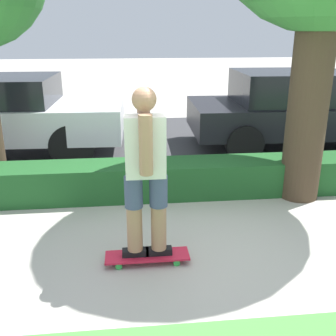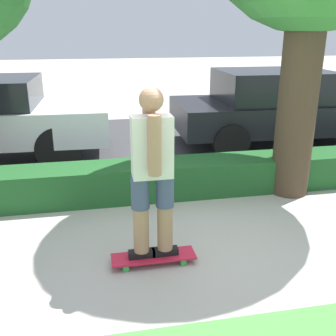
# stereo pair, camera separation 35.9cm
# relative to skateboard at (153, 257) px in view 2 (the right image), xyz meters

# --- Properties ---
(ground_plane) EXTENTS (60.00, 60.00, 0.00)m
(ground_plane) POSITION_rel_skateboard_xyz_m (0.47, 0.08, -0.07)
(ground_plane) COLOR #ADA89E
(street_asphalt) EXTENTS (12.86, 5.00, 0.01)m
(street_asphalt) POSITION_rel_skateboard_xyz_m (0.47, 4.28, -0.06)
(street_asphalt) COLOR #38383A
(street_asphalt) RESTS_ON ground_plane
(hedge_row) EXTENTS (12.86, 0.60, 0.48)m
(hedge_row) POSITION_rel_skateboard_xyz_m (0.47, 1.68, 0.17)
(hedge_row) COLOR #1E5123
(hedge_row) RESTS_ON ground_plane
(skateboard) EXTENTS (0.84, 0.24, 0.08)m
(skateboard) POSITION_rel_skateboard_xyz_m (0.00, 0.00, 0.00)
(skateboard) COLOR red
(skateboard) RESTS_ON ground_plane
(skater_person) EXTENTS (0.49, 0.43, 1.66)m
(skater_person) POSITION_rel_skateboard_xyz_m (0.00, 0.00, 0.90)
(skater_person) COLOR black
(skater_person) RESTS_ON skateboard
(parked_car_middle) EXTENTS (4.12, 2.01, 1.47)m
(parked_car_middle) POSITION_rel_skateboard_xyz_m (3.10, 3.89, 0.70)
(parked_car_middle) COLOR black
(parked_car_middle) RESTS_ON ground_plane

